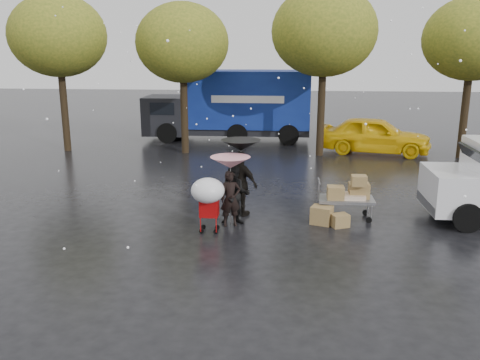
# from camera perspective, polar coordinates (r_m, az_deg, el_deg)

# --- Properties ---
(ground) EXTENTS (90.00, 90.00, 0.00)m
(ground) POSITION_cam_1_polar(r_m,az_deg,el_deg) (13.06, 0.51, -5.93)
(ground) COLOR black
(ground) RESTS_ON ground
(person_pink) EXTENTS (0.63, 0.51, 1.49)m
(person_pink) POSITION_cam_1_polar(r_m,az_deg,el_deg) (13.35, -1.07, -2.11)
(person_pink) COLOR black
(person_pink) RESTS_ON ground
(person_middle) EXTENTS (0.84, 0.69, 1.60)m
(person_middle) POSITION_cam_1_polar(r_m,az_deg,el_deg) (13.47, -0.51, -1.71)
(person_middle) COLOR black
(person_middle) RESTS_ON ground
(person_black) EXTENTS (1.15, 0.94, 1.83)m
(person_black) POSITION_cam_1_polar(r_m,az_deg,el_deg) (14.12, 0.10, -0.44)
(person_black) COLOR black
(person_black) RESTS_ON ground
(umbrella_pink) EXTENTS (1.05, 1.05, 1.87)m
(umbrella_pink) POSITION_cam_1_polar(r_m,az_deg,el_deg) (13.10, -1.09, 1.96)
(umbrella_pink) COLOR #4C4C4C
(umbrella_pink) RESTS_ON ground
(umbrella_black) EXTENTS (1.09, 1.09, 2.16)m
(umbrella_black) POSITION_cam_1_polar(r_m,az_deg,el_deg) (13.88, 0.10, 3.91)
(umbrella_black) COLOR #4C4C4C
(umbrella_black) RESTS_ON ground
(vendor_cart) EXTENTS (1.52, 0.80, 1.27)m
(vendor_cart) POSITION_cam_1_polar(r_m,az_deg,el_deg) (14.21, 12.17, -1.48)
(vendor_cart) COLOR slate
(vendor_cart) RESTS_ON ground
(shopping_cart) EXTENTS (0.84, 0.84, 1.46)m
(shopping_cart) POSITION_cam_1_polar(r_m,az_deg,el_deg) (12.69, -3.61, -1.52)
(shopping_cart) COLOR #AE090B
(shopping_cart) RESTS_ON ground
(blue_truck) EXTENTS (8.30, 2.60, 3.50)m
(blue_truck) POSITION_cam_1_polar(r_m,az_deg,el_deg) (25.93, -0.80, 8.36)
(blue_truck) COLOR navy
(blue_truck) RESTS_ON ground
(box_ground_near) EXTENTS (0.65, 0.59, 0.48)m
(box_ground_near) POSITION_cam_1_polar(r_m,az_deg,el_deg) (13.81, 9.16, -3.91)
(box_ground_near) COLOR brown
(box_ground_near) RESTS_ON ground
(box_ground_far) EXTENTS (0.54, 0.49, 0.34)m
(box_ground_far) POSITION_cam_1_polar(r_m,az_deg,el_deg) (13.69, 11.14, -4.47)
(box_ground_far) COLOR brown
(box_ground_far) RESTS_ON ground
(yellow_taxi) EXTENTS (5.10, 2.93, 1.64)m
(yellow_taxi) POSITION_cam_1_polar(r_m,az_deg,el_deg) (23.48, 14.91, 4.89)
(yellow_taxi) COLOR yellow
(yellow_taxi) RESTS_ON ground
(tree_row) EXTENTS (21.60, 4.40, 7.12)m
(tree_row) POSITION_cam_1_polar(r_m,az_deg,el_deg) (22.24, 1.48, 15.74)
(tree_row) COLOR black
(tree_row) RESTS_ON ground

